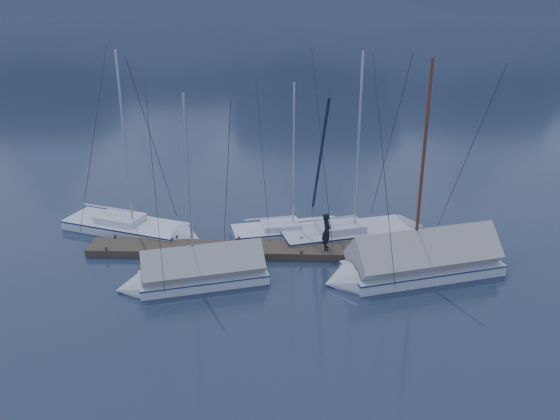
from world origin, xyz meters
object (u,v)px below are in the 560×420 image
object	(u,v)px
sailboat_open_mid	(301,230)
sailboat_covered_far	(191,274)
sailboat_covered_near	(410,264)
sailboat_open_right	(364,232)
person	(327,231)
sailboat_open_left	(142,230)

from	to	relation	value
sailboat_open_mid	sailboat_covered_far	xyz separation A→B (m)	(-4.62, -5.52, 0.29)
sailboat_covered_near	sailboat_open_right	bearing A→B (deg)	111.05
sailboat_open_mid	sailboat_covered_far	bearing A→B (deg)	-129.90
sailboat_open_mid	sailboat_open_right	xyz separation A→B (m)	(3.12, -0.25, 0.03)
sailboat_open_mid	person	distance (m)	3.02
person	sailboat_covered_near	bearing A→B (deg)	-115.22
sailboat_open_right	sailboat_covered_far	bearing A→B (deg)	-145.73
sailboat_open_mid	sailboat_open_right	distance (m)	3.13
sailboat_covered_near	sailboat_covered_far	bearing A→B (deg)	-173.09
sailboat_open_right	person	world-z (taller)	sailboat_open_right
sailboat_open_right	sailboat_covered_near	bearing A→B (deg)	-68.95
sailboat_covered_near	person	distance (m)	4.06
sailboat_open_left	sailboat_open_right	size ratio (longest dim) A/B	1.00
sailboat_covered_far	sailboat_covered_near	bearing A→B (deg)	6.91
sailboat_open_right	person	size ratio (longest dim) A/B	5.64
sailboat_open_mid	sailboat_covered_near	distance (m)	6.46
sailboat_covered_far	sailboat_open_left	bearing A→B (deg)	123.82
sailboat_covered_far	person	size ratio (longest dim) A/B	5.02
sailboat_open_left	sailboat_covered_far	world-z (taller)	sailboat_open_left
sailboat_covered_near	person	world-z (taller)	sailboat_covered_near
sailboat_open_left	sailboat_open_mid	world-z (taller)	sailboat_open_left
sailboat_covered_near	sailboat_open_mid	bearing A→B (deg)	137.06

